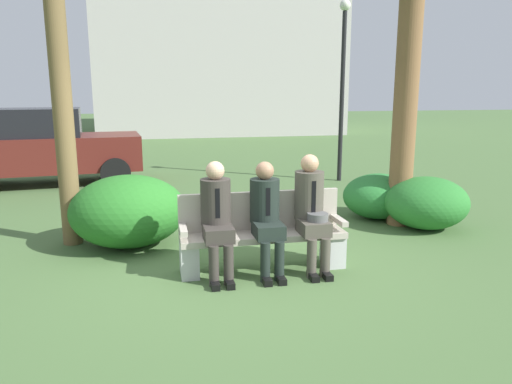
{
  "coord_description": "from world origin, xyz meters",
  "views": [
    {
      "loc": [
        -0.85,
        -5.47,
        2.07
      ],
      "look_at": [
        0.37,
        0.19,
        0.85
      ],
      "focal_mm": 34.07,
      "sensor_mm": 36.0,
      "label": 1
    }
  ],
  "objects": [
    {
      "name": "palm_tree_short",
      "position": [
        2.9,
        1.29,
        3.15
      ],
      "size": [
        1.38,
        1.46,
        4.63
      ],
      "color": "brown",
      "rests_on": "ground"
    },
    {
      "name": "building_backdrop",
      "position": [
        2.49,
        19.49,
        5.96
      ],
      "size": [
        11.8,
        7.7,
        11.86
      ],
      "color": "#B1ACA7",
      "rests_on": "ground"
    },
    {
      "name": "seated_man_middle",
      "position": [
        0.39,
        -0.28,
        0.72
      ],
      "size": [
        0.34,
        0.72,
        1.28
      ],
      "color": "#1E2823",
      "rests_on": "ground"
    },
    {
      "name": "ground_plane",
      "position": [
        0.0,
        0.0,
        0.0
      ],
      "size": [
        80.0,
        80.0,
        0.0
      ],
      "primitive_type": "plane",
      "color": "#4A6939"
    },
    {
      "name": "shrub_mid_lawn",
      "position": [
        2.75,
        1.69,
        0.37
      ],
      "size": [
        1.17,
        1.08,
        0.73
      ],
      "primitive_type": "ellipsoid",
      "color": "#2C7C35",
      "rests_on": "ground"
    },
    {
      "name": "seated_man_left",
      "position": [
        -0.17,
        -0.28,
        0.73
      ],
      "size": [
        0.34,
        0.72,
        1.3
      ],
      "color": "#38332D",
      "rests_on": "ground"
    },
    {
      "name": "shrub_near_bench",
      "position": [
        3.19,
        0.98,
        0.4
      ],
      "size": [
        1.26,
        1.16,
        0.79
      ],
      "primitive_type": "ellipsoid",
      "color": "#2B772E",
      "rests_on": "ground"
    },
    {
      "name": "park_bench",
      "position": [
        0.37,
        -0.15,
        0.42
      ],
      "size": [
        1.92,
        0.44,
        0.9
      ],
      "color": "#B7AD9E",
      "rests_on": "ground"
    },
    {
      "name": "shrub_far_lawn",
      "position": [
        -1.19,
        1.06,
        0.48
      ],
      "size": [
        1.54,
        1.41,
        0.96
      ],
      "primitive_type": "ellipsoid",
      "color": "#276D23",
      "rests_on": "ground"
    },
    {
      "name": "seated_man_right",
      "position": [
        0.93,
        -0.28,
        0.75
      ],
      "size": [
        0.34,
        0.72,
        1.35
      ],
      "color": "#4C473D",
      "rests_on": "ground"
    },
    {
      "name": "street_lamp",
      "position": [
        3.39,
        5.0,
        2.41
      ],
      "size": [
        0.24,
        0.24,
        3.99
      ],
      "color": "black",
      "rests_on": "ground"
    },
    {
      "name": "parked_car_near",
      "position": [
        -3.1,
        5.9,
        0.84
      ],
      "size": [
        4.04,
        2.03,
        1.68
      ],
      "color": "#591E19",
      "rests_on": "ground"
    }
  ]
}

